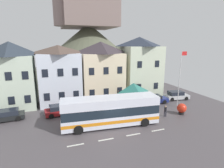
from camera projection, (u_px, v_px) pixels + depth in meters
name	position (u px, v px, depth m)	size (l,w,h in m)	color
ground_plane	(114.00, 130.00, 19.97)	(40.00, 60.00, 0.07)	#514A4F
townhouse_00	(12.00, 76.00, 25.85)	(5.95, 5.18, 9.61)	silver
townhouse_01	(60.00, 75.00, 28.27)	(6.19, 5.70, 9.08)	silver
townhouse_02	(101.00, 71.00, 30.41)	(6.83, 5.70, 9.61)	beige
townhouse_03	(139.00, 66.00, 33.27)	(6.60, 6.90, 10.46)	beige
hilltop_castle	(89.00, 50.00, 45.86)	(35.34, 35.34, 23.95)	#5C604B
transit_bus	(110.00, 111.00, 20.60)	(11.25, 3.57, 3.38)	white
bus_shelter	(133.00, 88.00, 25.94)	(3.60, 3.60, 3.76)	#473D33
parked_car_00	(6.00, 115.00, 22.19)	(4.38, 2.29, 1.31)	black
parked_car_01	(176.00, 95.00, 30.58)	(4.16, 2.31, 1.42)	silver
parked_car_02	(153.00, 99.00, 28.68)	(4.62, 2.23, 1.28)	navy
parked_car_03	(60.00, 110.00, 23.95)	(4.19, 2.24, 1.37)	maroon
parked_car_04	(125.00, 101.00, 27.50)	(4.28, 1.98, 1.40)	silver
pedestrian_00	(151.00, 105.00, 25.27)	(0.36, 0.31, 1.56)	#2D2D38
pedestrian_01	(151.00, 108.00, 24.19)	(0.29, 0.29, 1.53)	black
pedestrian_02	(165.00, 110.00, 23.33)	(0.30, 0.30, 1.48)	#2D2D38
public_bench	(141.00, 100.00, 28.95)	(1.41, 0.48, 0.87)	#473828
flagpole	(180.00, 76.00, 26.05)	(0.95, 0.10, 8.27)	silver
harbour_buoy	(182.00, 108.00, 24.06)	(1.25, 1.25, 1.50)	black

